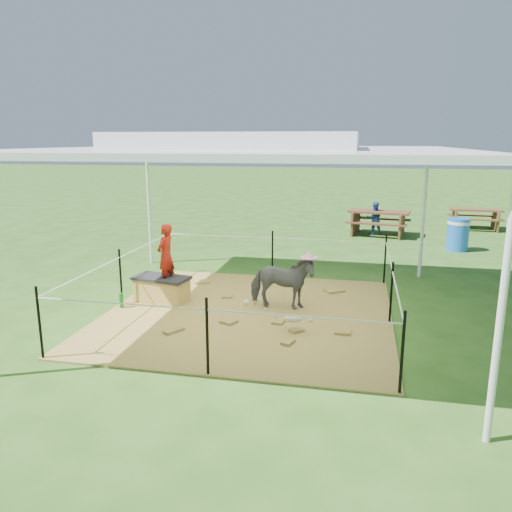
% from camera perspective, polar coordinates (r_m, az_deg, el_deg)
% --- Properties ---
extents(ground, '(90.00, 90.00, 0.00)m').
position_cam_1_polar(ground, '(8.28, -0.86, -6.67)').
color(ground, '#2D5919').
rests_on(ground, ground).
extents(hay_patch, '(4.60, 4.60, 0.03)m').
position_cam_1_polar(hay_patch, '(8.27, -0.86, -6.57)').
color(hay_patch, brown).
rests_on(hay_patch, ground).
extents(canopy_tent, '(6.30, 6.30, 2.90)m').
position_cam_1_polar(canopy_tent, '(7.79, -0.93, 12.31)').
color(canopy_tent, silver).
rests_on(canopy_tent, ground).
extents(rope_fence, '(4.54, 4.54, 1.00)m').
position_cam_1_polar(rope_fence, '(8.08, -0.87, -2.37)').
color(rope_fence, black).
rests_on(rope_fence, ground).
extents(straw_bale, '(0.97, 0.61, 0.40)m').
position_cam_1_polar(straw_bale, '(8.92, -10.71, -3.88)').
color(straw_bale, '#AE7E3F').
rests_on(straw_bale, hay_patch).
extents(dark_cloth, '(1.04, 0.67, 0.05)m').
position_cam_1_polar(dark_cloth, '(8.85, -10.77, -2.48)').
color(dark_cloth, black).
rests_on(dark_cloth, straw_bale).
extents(woman, '(0.33, 0.44, 1.08)m').
position_cam_1_polar(woman, '(8.69, -10.31, 0.75)').
color(woman, '#A41A0F').
rests_on(woman, straw_bale).
extents(green_bottle, '(0.08, 0.08, 0.25)m').
position_cam_1_polar(green_bottle, '(8.77, -15.14, -4.91)').
color(green_bottle, '#176720').
rests_on(green_bottle, hay_patch).
extents(pony, '(1.10, 0.55, 0.91)m').
position_cam_1_polar(pony, '(8.32, 2.96, -3.07)').
color(pony, '#4C4B50').
rests_on(pony, hay_patch).
extents(pink_hat, '(0.28, 0.28, 0.13)m').
position_cam_1_polar(pink_hat, '(8.19, 3.01, 0.44)').
color(pink_hat, pink).
rests_on(pink_hat, pony).
extents(foal, '(0.89, 0.58, 0.46)m').
position_cam_1_polar(foal, '(7.41, 4.25, -6.96)').
color(foal, '#BCB189').
rests_on(foal, hay_patch).
extents(trash_barrel, '(0.57, 0.57, 0.84)m').
position_cam_1_polar(trash_barrel, '(13.89, 22.07, 2.29)').
color(trash_barrel, blue).
rests_on(trash_barrel, ground).
extents(picnic_table_near, '(1.96, 1.56, 0.73)m').
position_cam_1_polar(picnic_table_near, '(15.46, 13.81, 3.69)').
color(picnic_table_near, '#502F1B').
rests_on(picnic_table_near, ground).
extents(picnic_table_far, '(1.64, 1.23, 0.66)m').
position_cam_1_polar(picnic_table_far, '(17.49, 23.71, 3.90)').
color(picnic_table_far, brown).
rests_on(picnic_table_far, ground).
extents(distant_person, '(0.55, 0.47, 0.99)m').
position_cam_1_polar(distant_person, '(15.47, 13.37, 4.21)').
color(distant_person, '#2E52AD').
rests_on(distant_person, ground).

